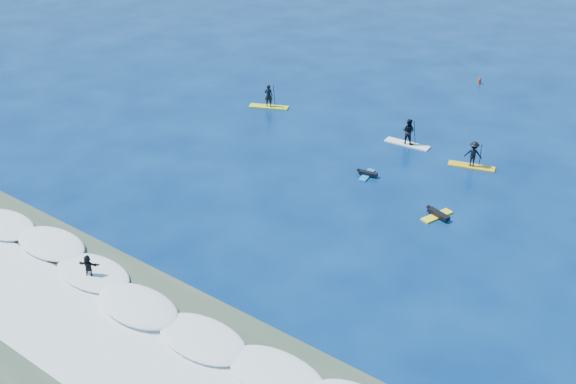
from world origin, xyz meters
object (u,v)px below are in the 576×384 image
Objects in this scene: prone_paddler_near at (437,214)px; prone_paddler_far at (367,174)px; marker_buoy at (480,81)px; wave_surfer at (89,267)px; sup_paddler_right at (473,156)px; sup_paddler_left at (269,99)px; sup_paddler_center at (408,134)px.

prone_paddler_near is 6.41m from prone_paddler_far.
marker_buoy is at bearing -6.34° from prone_paddler_far.
wave_surfer is (-11.70, -16.30, 0.61)m from prone_paddler_near.
sup_paddler_right reaches higher than wave_surfer.
wave_surfer is 40.67m from marker_buoy.
sup_paddler_right is at bearing -52.26° from prone_paddler_far.
sup_paddler_right is 1.72× the size of wave_surfer.
sup_paddler_left is 4.78× the size of marker_buoy.
sup_paddler_center is 1.77× the size of prone_paddler_far.
marker_buoy is at bearing 28.99° from sup_paddler_left.
sup_paddler_center is 1.05× the size of sup_paddler_right.
prone_paddler_near is 1.20× the size of wave_surfer.
sup_paddler_left is at bearing 56.78° from prone_paddler_far.
marker_buoy is (4.76, 40.38, -0.46)m from wave_surfer.
wave_surfer reaches higher than prone_paddler_far.
sup_paddler_left is 25.36m from wave_surfer.
sup_paddler_left is 1.78× the size of wave_surfer.
marker_buoy reaches higher than prone_paddler_far.
sup_paddler_right reaches higher than marker_buoy.
wave_surfer is 2.68× the size of marker_buoy.
marker_buoy is (-0.89, 21.98, 0.17)m from prone_paddler_far.
wave_surfer is at bearing -96.72° from marker_buoy.
sup_paddler_center is 10.25m from prone_paddler_near.
sup_paddler_left is 14.20m from prone_paddler_far.
wave_surfer is at bearing -106.48° from sup_paddler_center.
sup_paddler_center reaches higher than sup_paddler_left.
marker_buoy reaches higher than prone_paddler_near.
prone_paddler_far is at bearing -48.80° from sup_paddler_left.
prone_paddler_near is at bearing -73.93° from marker_buoy.
sup_paddler_right is 1.68× the size of prone_paddler_far.
sup_paddler_left is at bearing 176.99° from sup_paddler_center.
sup_paddler_left reaches higher than sup_paddler_right.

